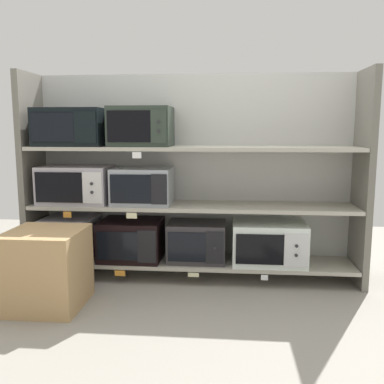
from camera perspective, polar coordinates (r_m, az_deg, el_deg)
name	(u,v)px	position (r m, az deg, el deg)	size (l,w,h in m)	color
ground	(177,338)	(2.61, -2.06, -19.31)	(6.58, 6.00, 0.02)	gray
back_panel	(194,174)	(3.55, 0.33, 2.43)	(2.78, 0.04, 1.66)	#B2B2AD
upright_left	(33,176)	(3.68, -20.95, 2.08)	(0.05, 0.42, 1.66)	#68645B
upright_right	(363,179)	(3.47, 22.32, 1.64)	(0.05, 0.42, 1.66)	#68645B
shelf_0	(192,262)	(3.47, 0.00, -9.49)	(2.58, 0.42, 0.03)	#ADA899
microwave_0	(71,237)	(3.65, -16.28, -5.93)	(0.42, 0.41, 0.34)	#A09CAC
microwave_1	(132,239)	(3.50, -8.26, -6.44)	(0.50, 0.41, 0.32)	black
microwave_2	(197,241)	(3.41, 0.65, -6.78)	(0.46, 0.36, 0.31)	#332F32
microwave_3	(269,242)	(3.42, 10.43, -6.79)	(0.58, 0.43, 0.33)	silver
price_tag_0	(120,273)	(3.38, -9.84, -10.90)	(0.08, 0.00, 0.04)	orange
price_tag_1	(193,275)	(3.28, 0.19, -11.27)	(0.09, 0.00, 0.03)	beige
price_tag_2	(265,278)	(3.28, 9.89, -11.46)	(0.05, 0.00, 0.04)	white
shelf_1	(192,206)	(3.36, 0.00, -1.94)	(2.58, 0.42, 0.03)	#ADA899
microwave_4	(77,184)	(3.54, -15.52, 1.01)	(0.56, 0.40, 0.30)	#A49EA8
microwave_5	(143,186)	(3.39, -6.76, 0.83)	(0.47, 0.38, 0.29)	#99A0A9
price_tag_3	(67,215)	(3.38, -16.69, -2.99)	(0.06, 0.00, 0.05)	orange
price_tag_4	(132,216)	(3.23, -8.26, -3.22)	(0.08, 0.00, 0.04)	beige
shelf_2	(192,148)	(3.30, 0.00, 5.99)	(2.58, 0.42, 0.03)	#ADA899
microwave_6	(73,127)	(3.51, -16.00, 8.50)	(0.54, 0.43, 0.30)	black
microwave_7	(141,127)	(3.36, -6.94, 8.87)	(0.48, 0.40, 0.31)	#2A342B
price_tag_5	(137,155)	(3.15, -7.56, 5.02)	(0.07, 0.00, 0.05)	white
shipping_carton	(47,268)	(3.07, -19.26, -9.84)	(0.49, 0.49, 0.53)	tan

